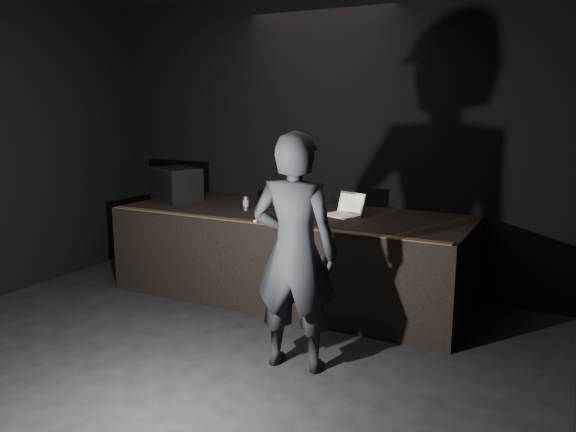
{
  "coord_description": "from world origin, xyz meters",
  "views": [
    {
      "loc": [
        2.88,
        -2.84,
        2.2
      ],
      "look_at": [
        0.19,
        2.3,
        1.04
      ],
      "focal_mm": 35.0,
      "sensor_mm": 36.0,
      "label": 1
    }
  ],
  "objects_px": {
    "laptop": "(346,210)",
    "beer_can": "(246,203)",
    "person": "(295,253)",
    "stage_riser": "(291,254)",
    "stage_monitor": "(176,184)"
  },
  "relations": [
    {
      "from": "laptop",
      "to": "person",
      "type": "xyz_separation_m",
      "value": [
        0.22,
        -1.67,
        -0.06
      ]
    },
    {
      "from": "stage_riser",
      "to": "beer_can",
      "type": "distance_m",
      "value": 0.78
    },
    {
      "from": "laptop",
      "to": "beer_can",
      "type": "xyz_separation_m",
      "value": [
        -1.14,
        -0.24,
        0.02
      ]
    },
    {
      "from": "beer_can",
      "to": "stage_riser",
      "type": "bearing_deg",
      "value": 17.09
    },
    {
      "from": "beer_can",
      "to": "laptop",
      "type": "bearing_deg",
      "value": 12.06
    },
    {
      "from": "laptop",
      "to": "beer_can",
      "type": "relative_size",
      "value": 2.79
    },
    {
      "from": "laptop",
      "to": "beer_can",
      "type": "distance_m",
      "value": 1.16
    },
    {
      "from": "beer_can",
      "to": "person",
      "type": "xyz_separation_m",
      "value": [
        1.36,
        -1.43,
        -0.08
      ]
    },
    {
      "from": "laptop",
      "to": "person",
      "type": "bearing_deg",
      "value": -61.51
    },
    {
      "from": "stage_monitor",
      "to": "laptop",
      "type": "bearing_deg",
      "value": 24.63
    },
    {
      "from": "stage_monitor",
      "to": "beer_can",
      "type": "height_order",
      "value": "stage_monitor"
    },
    {
      "from": "beer_can",
      "to": "person",
      "type": "distance_m",
      "value": 1.97
    },
    {
      "from": "beer_can",
      "to": "person",
      "type": "bearing_deg",
      "value": -46.42
    },
    {
      "from": "stage_monitor",
      "to": "person",
      "type": "distance_m",
      "value": 3.02
    },
    {
      "from": "stage_riser",
      "to": "laptop",
      "type": "height_order",
      "value": "laptop"
    }
  ]
}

